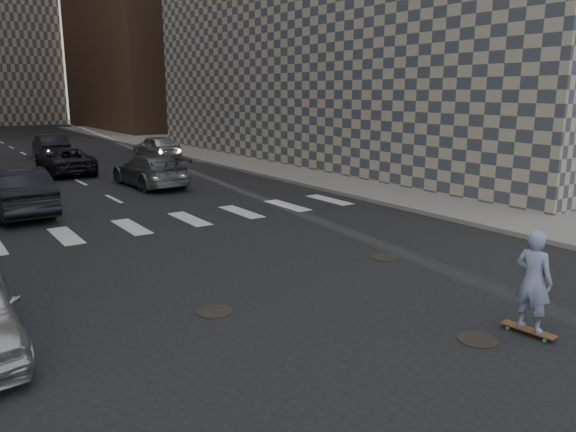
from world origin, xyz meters
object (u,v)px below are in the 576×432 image
Objects in this scene: skateboarder at (533,281)px; traffic_car_c at (65,161)px; traffic_car_e at (51,146)px; traffic_car_b at (150,170)px; traffic_car_d at (156,147)px; traffic_car_a at (15,192)px.

skateboarder is 25.11m from traffic_car_c.
skateboarder is at bearing 94.28° from traffic_car_e.
traffic_car_b is 1.16× the size of traffic_car_d.
traffic_car_e is at bearing -38.49° from traffic_car_d.
traffic_car_e is at bearing -96.04° from traffic_car_c.
traffic_car_c is 7.48m from traffic_car_d.
traffic_car_c is at bearing 28.05° from traffic_car_d.
traffic_car_e reaches higher than traffic_car_b.
traffic_car_e is at bearing 86.40° from skateboarder.
traffic_car_b is (0.21, 18.97, -0.27)m from skateboarder.
skateboarder reaches higher than traffic_car_d.
traffic_car_a is 0.99× the size of traffic_car_b.
traffic_car_b is 10.72m from traffic_car_d.
skateboarder is at bearing 107.34° from traffic_car_a.
traffic_car_e reaches higher than traffic_car_d.
traffic_car_d is (4.15, 9.89, 0.01)m from traffic_car_b.
traffic_car_d reaches higher than traffic_car_c.
traffic_car_a is at bearing 68.54° from traffic_car_c.
traffic_car_b is 13.91m from traffic_car_e.
traffic_car_a is 1.07× the size of traffic_car_e.
traffic_car_e reaches higher than traffic_car_c.
traffic_car_a is at bearing 104.55° from skateboarder.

